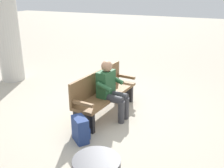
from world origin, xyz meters
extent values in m
plane|color=#B7AD99|center=(0.00, 0.00, 0.00)|extent=(40.00, 40.00, 0.00)
cube|color=brown|center=(0.00, 0.00, 0.42)|extent=(1.83, 0.63, 0.06)
cube|color=brown|center=(-0.02, -0.21, 0.68)|extent=(1.80, 0.21, 0.45)
cube|color=brown|center=(-0.85, 0.07, 0.57)|extent=(0.10, 0.48, 0.06)
cube|color=brown|center=(0.85, -0.07, 0.57)|extent=(0.10, 0.48, 0.06)
cube|color=black|center=(-0.80, 0.07, 0.20)|extent=(0.12, 0.44, 0.39)
cube|color=black|center=(0.80, -0.07, 0.20)|extent=(0.12, 0.44, 0.39)
cube|color=#23512D|center=(0.10, 0.04, 0.71)|extent=(0.42, 0.25, 0.52)
sphere|color=#A87A5B|center=(0.10, 0.06, 1.07)|extent=(0.22, 0.22, 0.22)
cylinder|color=#38383D|center=(0.02, 0.26, 0.47)|extent=(0.19, 0.43, 0.15)
cylinder|color=#38383D|center=(0.22, 0.24, 0.47)|extent=(0.19, 0.43, 0.15)
cylinder|color=#38383D|center=(0.03, 0.45, 0.23)|extent=(0.13, 0.13, 0.45)
cylinder|color=#38383D|center=(0.23, 0.43, 0.23)|extent=(0.13, 0.13, 0.45)
cylinder|color=#23512D|center=(-0.13, 0.16, 0.74)|extent=(0.12, 0.32, 0.18)
cylinder|color=#23512D|center=(0.35, 0.12, 0.74)|extent=(0.12, 0.32, 0.18)
cube|color=navy|center=(1.13, 0.05, 0.22)|extent=(0.36, 0.39, 0.44)
cube|color=navy|center=(1.03, 0.13, 0.16)|extent=(0.18, 0.21, 0.20)
cylinder|color=beige|center=(-0.83, -3.38, 1.59)|extent=(0.63, 0.63, 3.17)
camera|label=1|loc=(4.41, 2.16, 2.48)|focal=41.63mm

